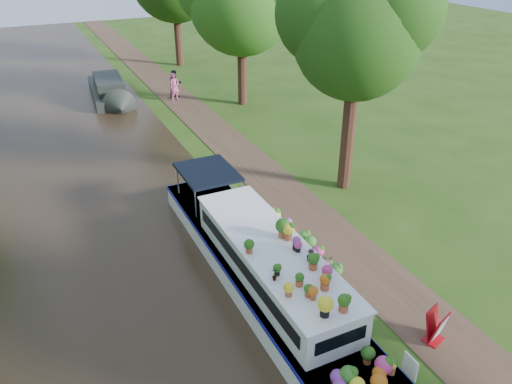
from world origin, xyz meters
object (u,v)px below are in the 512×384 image
object	(u,v)px
plant_boat	(272,275)
pedestrian_dark	(175,84)
second_boat	(109,90)
pedestrian_pink	(175,87)
sandwich_board	(436,328)

from	to	relation	value
plant_boat	pedestrian_dark	bearing A→B (deg)	80.49
plant_boat	second_boat	world-z (taller)	plant_boat
plant_boat	pedestrian_dark	size ratio (longest dim) A/B	7.67
plant_boat	second_boat	xyz separation A→B (m)	(-0.50, 21.59, -0.29)
second_boat	pedestrian_pink	bearing A→B (deg)	-25.84
pedestrian_pink	pedestrian_dark	size ratio (longest dim) A/B	0.99
plant_boat	sandwich_board	xyz separation A→B (m)	(3.10, -3.43, -0.39)
sandwich_board	second_boat	bearing A→B (deg)	78.67
second_boat	sandwich_board	xyz separation A→B (m)	(3.60, -25.02, -0.11)
sandwich_board	pedestrian_pink	bearing A→B (deg)	70.38
pedestrian_dark	sandwich_board	bearing A→B (deg)	-99.09
second_boat	plant_boat	bearing A→B (deg)	-83.86
second_boat	sandwich_board	distance (m)	25.28
second_boat	pedestrian_pink	size ratio (longest dim) A/B	4.20
second_boat	sandwich_board	world-z (taller)	second_boat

